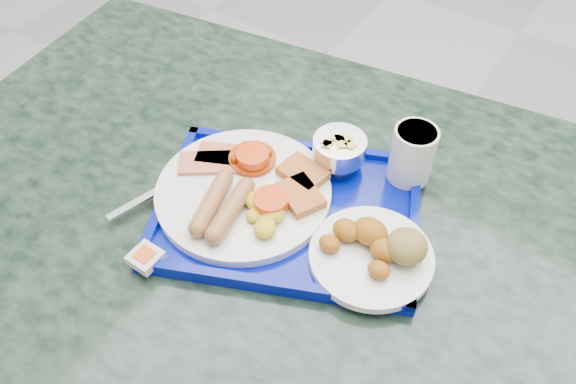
% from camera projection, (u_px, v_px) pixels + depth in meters
% --- Properties ---
extents(floor, '(6.00, 6.00, 0.00)m').
position_uv_depth(floor, '(390.00, 212.00, 1.92)').
color(floor, '#9A9A9D').
rests_on(floor, ground).
extents(table, '(1.38, 1.02, 0.80)m').
position_uv_depth(table, '(278.00, 282.00, 1.03)').
color(table, slate).
rests_on(table, floor).
extents(tray, '(0.48, 0.43, 0.02)m').
position_uv_depth(tray, '(288.00, 211.00, 0.87)').
color(tray, '#030F91').
rests_on(tray, table).
extents(main_plate, '(0.28, 0.28, 0.04)m').
position_uv_depth(main_plate, '(248.00, 191.00, 0.87)').
color(main_plate, white).
rests_on(main_plate, tray).
extents(bread_plate, '(0.18, 0.18, 0.06)m').
position_uv_depth(bread_plate, '(377.00, 250.00, 0.79)').
color(bread_plate, white).
rests_on(bread_plate, tray).
extents(fruit_bowl, '(0.09, 0.09, 0.06)m').
position_uv_depth(fruit_bowl, '(339.00, 149.00, 0.90)').
color(fruit_bowl, '#B9B9BB').
rests_on(fruit_bowl, tray).
extents(juice_cup, '(0.07, 0.07, 0.10)m').
position_uv_depth(juice_cup, '(413.00, 153.00, 0.88)').
color(juice_cup, silver).
rests_on(juice_cup, tray).
extents(spoon, '(0.10, 0.18, 0.01)m').
position_uv_depth(spoon, '(203.00, 177.00, 0.91)').
color(spoon, '#B9B9BB').
rests_on(spoon, tray).
extents(knife, '(0.06, 0.18, 0.00)m').
position_uv_depth(knife, '(158.00, 190.00, 0.89)').
color(knife, '#B9B9BB').
rests_on(knife, tray).
extents(jam_packet, '(0.04, 0.04, 0.02)m').
position_uv_depth(jam_packet, '(146.00, 258.00, 0.80)').
color(jam_packet, silver).
rests_on(jam_packet, tray).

